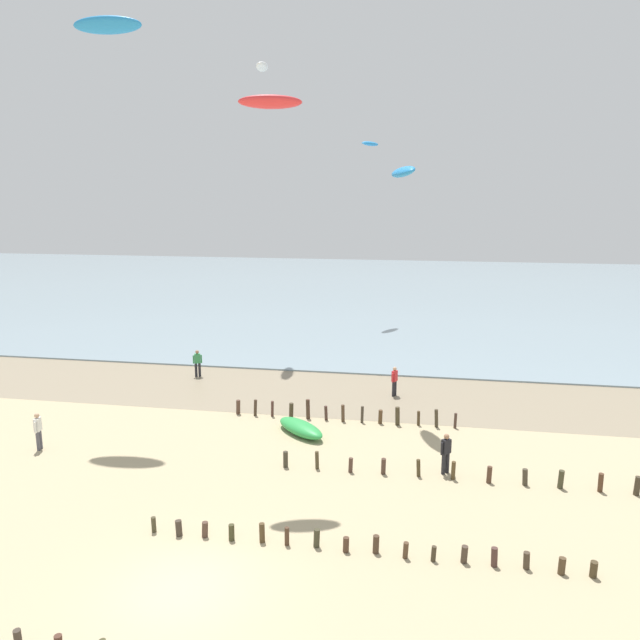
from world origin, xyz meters
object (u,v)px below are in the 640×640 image
(person_nearest_camera, at_px, (446,452))
(kite_aloft_3, at_px, (370,144))
(person_by_waterline, at_px, (395,380))
(kite_aloft_1, at_px, (403,172))
(kite_aloft_2, at_px, (270,102))
(grounded_kite, at_px, (301,428))
(kite_aloft_5, at_px, (262,67))
(person_mid_beach, at_px, (38,430))
(person_left_flank, at_px, (198,362))
(kite_aloft_4, at_px, (107,25))

(person_nearest_camera, height_order, kite_aloft_3, kite_aloft_3)
(person_by_waterline, distance_m, kite_aloft_1, 11.58)
(kite_aloft_3, bearing_deg, kite_aloft_1, -142.15)
(person_by_waterline, distance_m, kite_aloft_3, 26.42)
(kite_aloft_1, distance_m, kite_aloft_2, 9.08)
(grounded_kite, xyz_separation_m, kite_aloft_5, (-5.89, 16.08, 19.53))
(person_mid_beach, distance_m, person_left_flank, 12.13)
(person_mid_beach, xyz_separation_m, kite_aloft_4, (1.54, 5.77, 18.13))
(kite_aloft_3, distance_m, kite_aloft_5, 14.20)
(person_left_flank, bearing_deg, grounded_kite, -44.25)
(person_nearest_camera, distance_m, person_mid_beach, 17.83)
(grounded_kite, height_order, kite_aloft_4, kite_aloft_4)
(person_left_flank, relative_size, kite_aloft_5, 0.71)
(person_mid_beach, relative_size, kite_aloft_4, 0.51)
(grounded_kite, xyz_separation_m, kite_aloft_1, (4.35, 4.28, 11.99))
(person_mid_beach, bearing_deg, kite_aloft_5, 75.10)
(kite_aloft_1, bearing_deg, kite_aloft_4, -100.71)
(kite_aloft_1, xyz_separation_m, kite_aloft_3, (-3.82, 23.75, 3.35))
(kite_aloft_3, bearing_deg, person_nearest_camera, -140.13)
(person_nearest_camera, height_order, person_by_waterline, same)
(person_by_waterline, distance_m, person_left_flank, 12.47)
(kite_aloft_4, bearing_deg, grounded_kite, -14.86)
(kite_aloft_4, bearing_deg, kite_aloft_1, 6.23)
(person_nearest_camera, relative_size, kite_aloft_3, 0.73)
(person_nearest_camera, xyz_separation_m, person_left_flank, (-14.91, 11.09, 0.00))
(person_mid_beach, xyz_separation_m, kite_aloft_3, (11.68, 31.76, 14.72))
(person_by_waterline, bearing_deg, kite_aloft_3, 99.40)
(kite_aloft_2, xyz_separation_m, kite_aloft_4, (-9.17, 5.11, 4.42))
(person_by_waterline, bearing_deg, kite_aloft_4, -162.39)
(person_by_waterline, relative_size, kite_aloft_3, 0.73)
(kite_aloft_4, distance_m, kite_aloft_5, 14.56)
(person_mid_beach, bearing_deg, grounded_kite, 18.48)
(person_left_flank, xyz_separation_m, kite_aloft_4, (-1.37, -6.01, 18.13))
(kite_aloft_2, bearing_deg, kite_aloft_3, -106.57)
(kite_aloft_1, relative_size, kite_aloft_3, 1.19)
(kite_aloft_2, bearing_deg, person_nearest_camera, 165.45)
(person_nearest_camera, relative_size, kite_aloft_5, 0.71)
(person_left_flank, height_order, kite_aloft_2, kite_aloft_2)
(grounded_kite, bearing_deg, person_by_waterline, 99.22)
(kite_aloft_1, bearing_deg, kite_aloft_2, -52.97)
(person_mid_beach, xyz_separation_m, kite_aloft_2, (10.71, 0.66, 13.71))
(person_nearest_camera, bearing_deg, person_mid_beach, -177.80)
(kite_aloft_2, relative_size, kite_aloft_4, 0.72)
(person_left_flank, bearing_deg, kite_aloft_4, -102.80)
(person_by_waterline, distance_m, grounded_kite, 7.62)
(kite_aloft_3, height_order, kite_aloft_4, kite_aloft_4)
(person_nearest_camera, distance_m, kite_aloft_1, 13.73)
(person_nearest_camera, height_order, kite_aloft_2, kite_aloft_2)
(person_left_flank, distance_m, kite_aloft_1, 17.39)
(person_nearest_camera, distance_m, person_by_waterline, 9.78)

